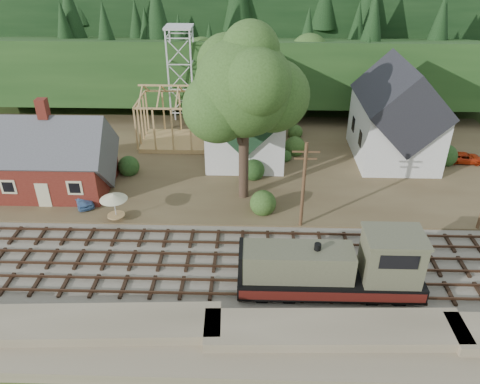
{
  "coord_description": "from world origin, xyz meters",
  "views": [
    {
      "loc": [
        2.83,
        -28.24,
        22.78
      ],
      "look_at": [
        1.79,
        6.0,
        3.0
      ],
      "focal_mm": 35.0,
      "sensor_mm": 36.0,
      "label": 1
    }
  ],
  "objects_px": {
    "car_blue": "(83,197)",
    "patio_set": "(113,198)",
    "car_red": "(465,158)",
    "locomotive": "(338,269)",
    "car_green": "(38,176)"
  },
  "relations": [
    {
      "from": "locomotive",
      "to": "car_green",
      "type": "xyz_separation_m",
      "value": [
        -27.31,
        15.13,
        -1.26
      ]
    },
    {
      "from": "car_blue",
      "to": "car_green",
      "type": "distance_m",
      "value": 7.04
    },
    {
      "from": "locomotive",
      "to": "car_red",
      "type": "distance_m",
      "value": 26.89
    },
    {
      "from": "car_blue",
      "to": "car_green",
      "type": "bearing_deg",
      "value": 116.74
    },
    {
      "from": "locomotive",
      "to": "car_blue",
      "type": "xyz_separation_m",
      "value": [
        -21.49,
        11.17,
        -1.28
      ]
    },
    {
      "from": "car_blue",
      "to": "car_red",
      "type": "distance_m",
      "value": 39.6
    },
    {
      "from": "car_green",
      "to": "car_red",
      "type": "distance_m",
      "value": 44.59
    },
    {
      "from": "locomotive",
      "to": "car_blue",
      "type": "distance_m",
      "value": 24.25
    },
    {
      "from": "car_blue",
      "to": "locomotive",
      "type": "bearing_deg",
      "value": -56.51
    },
    {
      "from": "car_blue",
      "to": "patio_set",
      "type": "height_order",
      "value": "patio_set"
    },
    {
      "from": "car_green",
      "to": "car_red",
      "type": "bearing_deg",
      "value": -64.93
    },
    {
      "from": "car_blue",
      "to": "car_red",
      "type": "xyz_separation_m",
      "value": [
        38.4,
        9.69,
        -0.08
      ]
    },
    {
      "from": "car_green",
      "to": "locomotive",
      "type": "bearing_deg",
      "value": -101.31
    },
    {
      "from": "locomotive",
      "to": "car_green",
      "type": "bearing_deg",
      "value": 151.02
    },
    {
      "from": "car_blue",
      "to": "car_red",
      "type": "relative_size",
      "value": 0.94
    }
  ]
}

